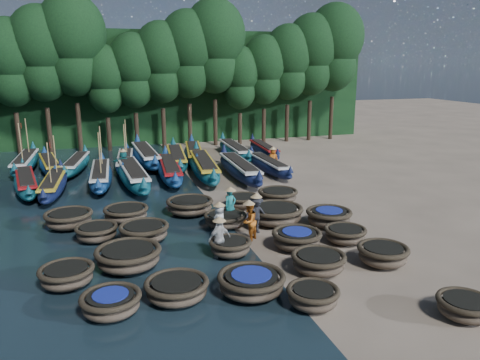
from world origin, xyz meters
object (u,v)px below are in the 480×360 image
object	(u,v)px
long_boat_16	(234,150)
fisherman_0	(220,220)
fisherman_3	(256,214)
fisherman_2	(249,220)
coracle_15	(97,232)
long_boat_9	(25,162)
long_boat_15	(194,154)
coracle_17	(225,219)
long_boat_8	(269,165)
fisherman_5	(124,162)
long_boat_4	(133,175)
long_boat_10	(50,165)
coracle_23	(243,201)
long_boat_6	(204,167)
long_boat_14	(176,158)
coracle_9	(383,254)
fisherman_4	(220,237)
coracle_6	(177,289)
coracle_16	(144,232)
fisherman_1	(230,204)
coracle_4	(465,307)
long_boat_17	(264,149)
long_boat_12	(125,161)
coracle_5	(111,303)
coracle_10	(67,275)
coracle_24	(278,195)
long_boat_1	(26,183)
coracle_21	(126,213)
coracle_22	(190,206)
coracle_20	(69,219)
coracle_13	(297,239)
coracle_11	(128,257)
long_boat_7	(239,169)
long_boat_11	(76,164)
coracle_8	(319,262)
coracle_14	(345,234)
long_boat_3	(101,175)
coracle_3	(313,296)
coracle_19	(329,217)

from	to	relation	value
long_boat_16	fisherman_0	distance (m)	17.38
fisherman_3	fisherman_2	bearing A→B (deg)	-130.24
fisherman_2	coracle_15	bearing A→B (deg)	-60.80
long_boat_9	long_boat_15	bearing A→B (deg)	-0.67
coracle_17	fisherman_0	distance (m)	1.51
long_boat_8	fisherman_5	world-z (taller)	fisherman_5
long_boat_4	long_boat_10	distance (m)	7.22
coracle_17	coracle_23	xyz separation A→B (m)	(1.67, 2.54, -0.00)
long_boat_6	long_boat_14	distance (m)	3.70
fisherman_2	coracle_9	bearing A→B (deg)	91.85
long_boat_4	fisherman_4	distance (m)	12.47
coracle_6	coracle_16	distance (m)	5.35
fisherman_3	fisherman_1	bearing A→B (deg)	111.04
long_boat_14	coracle_4	bearing A→B (deg)	-72.60
coracle_9	long_boat_17	xyz separation A→B (m)	(3.04, 20.84, 0.06)
long_boat_9	long_boat_12	world-z (taller)	long_boat_9
coracle_5	coracle_10	xyz separation A→B (m)	(-1.33, 2.32, 0.01)
long_boat_14	fisherman_2	xyz separation A→B (m)	(0.38, -15.25, 0.31)
fisherman_1	coracle_4	bearing A→B (deg)	-83.32
coracle_24	fisherman_0	world-z (taller)	fisherman_0
long_boat_1	long_boat_14	size ratio (longest dim) A/B	0.88
coracle_21	coracle_22	distance (m)	3.08
fisherman_2	coracle_20	bearing A→B (deg)	-71.87
fisherman_5	coracle_21	bearing A→B (deg)	100.35
long_boat_10	long_boat_14	xyz separation A→B (m)	(8.56, -0.73, 0.08)
coracle_20	fisherman_4	distance (m)	7.73
coracle_13	fisherman_1	bearing A→B (deg)	113.19
long_boat_1	coracle_11	bearing A→B (deg)	-78.00
fisherman_4	long_boat_8	bearing A→B (deg)	-130.44
long_boat_7	long_boat_11	world-z (taller)	long_boat_7
coracle_4	coracle_6	bearing A→B (deg)	155.57
long_boat_12	fisherman_2	size ratio (longest dim) A/B	4.16
coracle_16	long_boat_7	bearing A→B (deg)	52.99
coracle_4	coracle_24	world-z (taller)	coracle_24
long_boat_10	long_boat_11	bearing A→B (deg)	-18.34
long_boat_7	coracle_10	bearing A→B (deg)	-126.56
coracle_5	coracle_15	xyz separation A→B (m)	(-0.31, 6.32, -0.00)
fisherman_2	coracle_8	bearing A→B (deg)	66.55
long_boat_14	fisherman_1	distance (m)	12.88
coracle_14	coracle_23	bearing A→B (deg)	113.42
coracle_11	fisherman_1	xyz separation A→B (m)	(4.95, 3.70, 0.46)
coracle_21	long_boat_3	world-z (taller)	long_boat_3
long_boat_15	long_boat_4	bearing A→B (deg)	-122.23
coracle_6	fisherman_1	distance (m)	7.52
long_boat_3	fisherman_0	size ratio (longest dim) A/B	4.67
coracle_5	fisherman_2	size ratio (longest dim) A/B	1.09
long_boat_15	coracle_22	bearing A→B (deg)	-93.82
coracle_9	coracle_10	xyz separation A→B (m)	(-11.07, 1.71, -0.02)
coracle_3	coracle_19	world-z (taller)	coracle_19
long_boat_8	fisherman_3	xyz separation A→B (m)	(-4.67, -10.67, 0.40)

